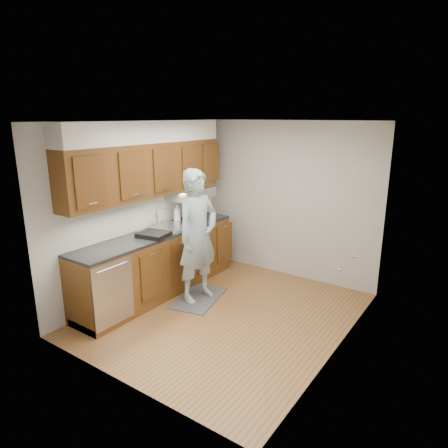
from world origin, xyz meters
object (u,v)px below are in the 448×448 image
(soap_bottle_c, at_px, (191,215))
(dish_rack, at_px, (154,234))
(soap_bottle_a, at_px, (177,213))
(soap_bottle_b, at_px, (196,216))
(soda_can, at_px, (198,219))
(person, at_px, (198,227))

(soap_bottle_c, height_order, dish_rack, soap_bottle_c)
(dish_rack, bearing_deg, soap_bottle_a, 98.55)
(soap_bottle_b, relative_size, soap_bottle_c, 1.34)
(soap_bottle_a, distance_m, soap_bottle_b, 0.31)
(soap_bottle_c, bearing_deg, soap_bottle_a, -112.93)
(soap_bottle_a, xyz_separation_m, soda_can, (0.29, 0.15, -0.09))
(soap_bottle_c, relative_size, dish_rack, 0.39)
(soap_bottle_b, height_order, dish_rack, soap_bottle_b)
(person, distance_m, dish_rack, 0.62)
(person, bearing_deg, soap_bottle_b, 48.71)
(soap_bottle_c, relative_size, soda_can, 1.24)
(soap_bottle_b, relative_size, soda_can, 1.66)
(soap_bottle_a, relative_size, dish_rack, 0.75)
(soap_bottle_b, xyz_separation_m, soap_bottle_c, (-0.16, 0.08, -0.03))
(soap_bottle_c, bearing_deg, person, -45.40)
(soap_bottle_a, relative_size, soap_bottle_b, 1.43)
(soap_bottle_c, distance_m, soda_can, 0.21)
(person, height_order, dish_rack, person)
(person, distance_m, soap_bottle_b, 0.77)
(person, distance_m, soap_bottle_a, 0.87)
(soap_bottle_b, height_order, soda_can, soap_bottle_b)
(soap_bottle_b, distance_m, soda_can, 0.05)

